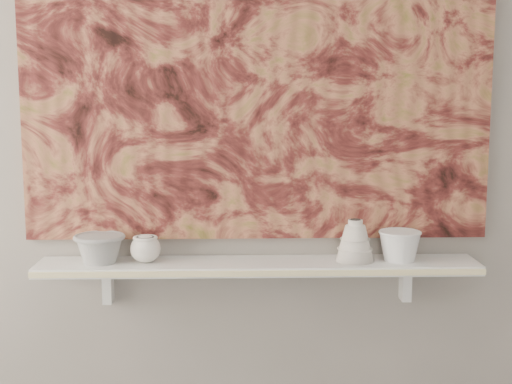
{
  "coord_description": "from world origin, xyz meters",
  "views": [
    {
      "loc": [
        -0.07,
        -0.7,
        1.48
      ],
      "look_at": [
        -0.01,
        1.49,
        1.16
      ],
      "focal_mm": 50.0,
      "sensor_mm": 36.0,
      "label": 1
    }
  ],
  "objects_px": {
    "bowl_grey": "(100,248)",
    "bell_vessel": "(355,240)",
    "shelf": "(258,266)",
    "painting": "(257,68)",
    "bowl_white": "(400,245)",
    "cup_cream": "(145,249)"
  },
  "relations": [
    {
      "from": "cup_cream",
      "to": "bell_vessel",
      "type": "xyz_separation_m",
      "value": [
        0.67,
        0.0,
        0.02
      ]
    },
    {
      "from": "bell_vessel",
      "to": "bowl_white",
      "type": "relative_size",
      "value": 0.99
    },
    {
      "from": "painting",
      "to": "bowl_white",
      "type": "relative_size",
      "value": 11.07
    },
    {
      "from": "shelf",
      "to": "cup_cream",
      "type": "bearing_deg",
      "value": 180.0
    },
    {
      "from": "cup_cream",
      "to": "painting",
      "type": "bearing_deg",
      "value": 12.72
    },
    {
      "from": "painting",
      "to": "bowl_white",
      "type": "bearing_deg",
      "value": -10.1
    },
    {
      "from": "painting",
      "to": "bell_vessel",
      "type": "height_order",
      "value": "painting"
    },
    {
      "from": "shelf",
      "to": "bowl_grey",
      "type": "bearing_deg",
      "value": 180.0
    },
    {
      "from": "bowl_grey",
      "to": "cup_cream",
      "type": "xyz_separation_m",
      "value": [
        0.14,
        0.0,
        -0.0
      ]
    },
    {
      "from": "bell_vessel",
      "to": "shelf",
      "type": "bearing_deg",
      "value": 180.0
    },
    {
      "from": "bowl_grey",
      "to": "bell_vessel",
      "type": "xyz_separation_m",
      "value": [
        0.81,
        0.0,
        0.02
      ]
    },
    {
      "from": "shelf",
      "to": "cup_cream",
      "type": "height_order",
      "value": "cup_cream"
    },
    {
      "from": "shelf",
      "to": "bowl_white",
      "type": "xyz_separation_m",
      "value": [
        0.45,
        0.0,
        0.06
      ]
    },
    {
      "from": "bell_vessel",
      "to": "bowl_white",
      "type": "bearing_deg",
      "value": 0.0
    },
    {
      "from": "bowl_white",
      "to": "painting",
      "type": "bearing_deg",
      "value": 169.9
    },
    {
      "from": "shelf",
      "to": "bell_vessel",
      "type": "relative_size",
      "value": 10.42
    },
    {
      "from": "cup_cream",
      "to": "bowl_grey",
      "type": "bearing_deg",
      "value": 180.0
    },
    {
      "from": "bowl_grey",
      "to": "painting",
      "type": "bearing_deg",
      "value": 9.13
    },
    {
      "from": "bowl_grey",
      "to": "bowl_white",
      "type": "distance_m",
      "value": 0.95
    },
    {
      "from": "painting",
      "to": "cup_cream",
      "type": "relative_size",
      "value": 15.63
    },
    {
      "from": "shelf",
      "to": "bell_vessel",
      "type": "distance_m",
      "value": 0.32
    },
    {
      "from": "shelf",
      "to": "bowl_grey",
      "type": "xyz_separation_m",
      "value": [
        -0.5,
        0.0,
        0.06
      ]
    }
  ]
}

